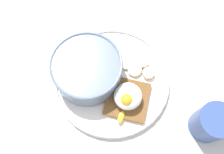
{
  "coord_description": "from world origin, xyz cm",
  "views": [
    {
      "loc": [
        -15.34,
        -11.49,
        55.58
      ],
      "look_at": [
        0.0,
        0.0,
        5.0
      ],
      "focal_mm": 40.0,
      "sensor_mm": 36.0,
      "label": 1
    }
  ],
  "objects_px": {
    "coffee_mug": "(212,123)",
    "poached_egg": "(128,97)",
    "oatmeal_bowl": "(87,69)",
    "banana_slice_right": "(126,63)",
    "banana_slice_front": "(135,70)",
    "banana_slice_back": "(148,73)",
    "toast_slice": "(127,99)",
    "banana_slice_left": "(143,63)"
  },
  "relations": [
    {
      "from": "coffee_mug",
      "to": "toast_slice",
      "type": "bearing_deg",
      "value": 108.36
    },
    {
      "from": "coffee_mug",
      "to": "poached_egg",
      "type": "bearing_deg",
      "value": 108.92
    },
    {
      "from": "oatmeal_bowl",
      "to": "banana_slice_back",
      "type": "height_order",
      "value": "oatmeal_bowl"
    },
    {
      "from": "oatmeal_bowl",
      "to": "banana_slice_front",
      "type": "bearing_deg",
      "value": -48.61
    },
    {
      "from": "coffee_mug",
      "to": "banana_slice_back",
      "type": "bearing_deg",
      "value": 82.69
    },
    {
      "from": "poached_egg",
      "to": "banana_slice_left",
      "type": "bearing_deg",
      "value": 13.58
    },
    {
      "from": "toast_slice",
      "to": "banana_slice_back",
      "type": "xyz_separation_m",
      "value": [
        0.08,
        -0.0,
        0.0
      ]
    },
    {
      "from": "banana_slice_back",
      "to": "banana_slice_front",
      "type": "bearing_deg",
      "value": 111.75
    },
    {
      "from": "banana_slice_front",
      "to": "banana_slice_left",
      "type": "xyz_separation_m",
      "value": [
        0.03,
        -0.0,
        0.0
      ]
    },
    {
      "from": "banana_slice_front",
      "to": "oatmeal_bowl",
      "type": "bearing_deg",
      "value": 131.39
    },
    {
      "from": "toast_slice",
      "to": "coffee_mug",
      "type": "xyz_separation_m",
      "value": [
        0.06,
        -0.17,
        0.02
      ]
    },
    {
      "from": "oatmeal_bowl",
      "to": "poached_egg",
      "type": "height_order",
      "value": "oatmeal_bowl"
    },
    {
      "from": "oatmeal_bowl",
      "to": "banana_slice_left",
      "type": "relative_size",
      "value": 4.13
    },
    {
      "from": "banana_slice_front",
      "to": "banana_slice_left",
      "type": "relative_size",
      "value": 1.11
    },
    {
      "from": "banana_slice_back",
      "to": "banana_slice_right",
      "type": "height_order",
      "value": "same"
    },
    {
      "from": "poached_egg",
      "to": "banana_slice_back",
      "type": "distance_m",
      "value": 0.08
    },
    {
      "from": "banana_slice_front",
      "to": "coffee_mug",
      "type": "bearing_deg",
      "value": -92.79
    },
    {
      "from": "poached_egg",
      "to": "banana_slice_right",
      "type": "distance_m",
      "value": 0.09
    },
    {
      "from": "banana_slice_front",
      "to": "banana_slice_right",
      "type": "bearing_deg",
      "value": 82.32
    },
    {
      "from": "poached_egg",
      "to": "banana_slice_front",
      "type": "distance_m",
      "value": 0.08
    },
    {
      "from": "coffee_mug",
      "to": "oatmeal_bowl",
      "type": "bearing_deg",
      "value": 102.45
    },
    {
      "from": "banana_slice_left",
      "to": "oatmeal_bowl",
      "type": "bearing_deg",
      "value": 138.93
    },
    {
      "from": "oatmeal_bowl",
      "to": "banana_slice_front",
      "type": "xyz_separation_m",
      "value": [
        0.07,
        -0.08,
        -0.03
      ]
    },
    {
      "from": "toast_slice",
      "to": "banana_slice_front",
      "type": "height_order",
      "value": "same"
    },
    {
      "from": "toast_slice",
      "to": "banana_slice_left",
      "type": "relative_size",
      "value": 3.19
    },
    {
      "from": "oatmeal_bowl",
      "to": "poached_egg",
      "type": "distance_m",
      "value": 0.11
    },
    {
      "from": "toast_slice",
      "to": "poached_egg",
      "type": "xyz_separation_m",
      "value": [
        -0.0,
        -0.0,
        0.02
      ]
    },
    {
      "from": "oatmeal_bowl",
      "to": "toast_slice",
      "type": "xyz_separation_m",
      "value": [
        0.0,
        -0.1,
        -0.03
      ]
    },
    {
      "from": "banana_slice_front",
      "to": "banana_slice_back",
      "type": "xyz_separation_m",
      "value": [
        0.01,
        -0.03,
        0.0
      ]
    },
    {
      "from": "banana_slice_right",
      "to": "toast_slice",
      "type": "bearing_deg",
      "value": -142.86
    },
    {
      "from": "oatmeal_bowl",
      "to": "banana_slice_left",
      "type": "height_order",
      "value": "oatmeal_bowl"
    },
    {
      "from": "toast_slice",
      "to": "banana_slice_front",
      "type": "distance_m",
      "value": 0.07
    },
    {
      "from": "banana_slice_front",
      "to": "banana_slice_back",
      "type": "bearing_deg",
      "value": -68.25
    },
    {
      "from": "oatmeal_bowl",
      "to": "toast_slice",
      "type": "height_order",
      "value": "oatmeal_bowl"
    },
    {
      "from": "oatmeal_bowl",
      "to": "banana_slice_left",
      "type": "distance_m",
      "value": 0.13
    },
    {
      "from": "banana_slice_left",
      "to": "coffee_mug",
      "type": "height_order",
      "value": "coffee_mug"
    },
    {
      "from": "banana_slice_right",
      "to": "coffee_mug",
      "type": "distance_m",
      "value": 0.22
    },
    {
      "from": "banana_slice_left",
      "to": "banana_slice_right",
      "type": "bearing_deg",
      "value": 126.45
    },
    {
      "from": "poached_egg",
      "to": "banana_slice_back",
      "type": "xyz_separation_m",
      "value": [
        0.08,
        -0.0,
        -0.02
      ]
    },
    {
      "from": "oatmeal_bowl",
      "to": "toast_slice",
      "type": "bearing_deg",
      "value": -87.53
    },
    {
      "from": "oatmeal_bowl",
      "to": "banana_slice_right",
      "type": "distance_m",
      "value": 0.09
    },
    {
      "from": "toast_slice",
      "to": "banana_slice_right",
      "type": "height_order",
      "value": "banana_slice_right"
    }
  ]
}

